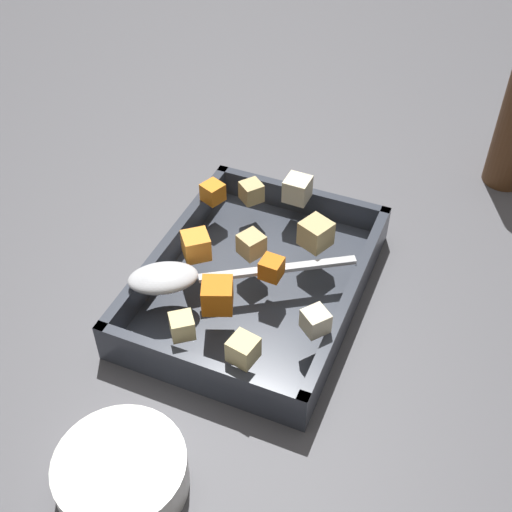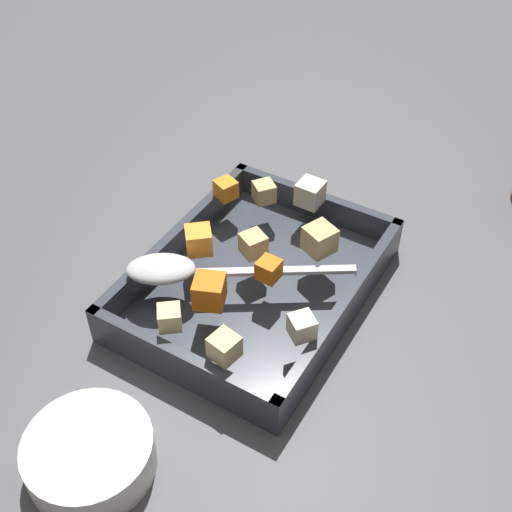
# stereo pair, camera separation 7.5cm
# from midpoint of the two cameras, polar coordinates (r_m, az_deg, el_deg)

# --- Properties ---
(ground_plane) EXTENTS (4.00, 4.00, 0.00)m
(ground_plane) POSITION_cam_midpoint_polar(r_m,az_deg,el_deg) (0.81, 2.08, -2.30)
(ground_plane) COLOR #4C4C51
(baking_dish) EXTENTS (0.31, 0.24, 0.05)m
(baking_dish) POSITION_cam_midpoint_polar(r_m,az_deg,el_deg) (0.79, 2.75, -2.56)
(baking_dish) COLOR #333842
(baking_dish) RESTS_ON ground_plane
(carrot_chunk_near_left) EXTENTS (0.04, 0.04, 0.03)m
(carrot_chunk_near_left) POSITION_cam_midpoint_polar(r_m,az_deg,el_deg) (0.77, -2.14, 1.24)
(carrot_chunk_near_left) COLOR orange
(carrot_chunk_near_left) RESTS_ON baking_dish
(carrot_chunk_corner_ne) EXTENTS (0.03, 0.03, 0.02)m
(carrot_chunk_corner_ne) POSITION_cam_midpoint_polar(r_m,az_deg,el_deg) (0.84, -0.04, 5.64)
(carrot_chunk_corner_ne) COLOR orange
(carrot_chunk_corner_ne) RESTS_ON baking_dish
(carrot_chunk_front_center) EXTENTS (0.04, 0.04, 0.03)m
(carrot_chunk_front_center) POSITION_cam_midpoint_polar(r_m,az_deg,el_deg) (0.70, -0.97, -3.18)
(carrot_chunk_front_center) COLOR orange
(carrot_chunk_front_center) RESTS_ON baking_dish
(carrot_chunk_heap_side) EXTENTS (0.02, 0.02, 0.02)m
(carrot_chunk_heap_side) POSITION_cam_midpoint_polar(r_m,az_deg,el_deg) (0.74, 4.03, -1.30)
(carrot_chunk_heap_side) COLOR orange
(carrot_chunk_heap_side) RESTS_ON baking_dish
(potato_chunk_center) EXTENTS (0.03, 0.03, 0.02)m
(potato_chunk_center) POSITION_cam_midpoint_polar(r_m,az_deg,el_deg) (0.69, -4.31, -5.44)
(potato_chunk_center) COLOR #E0CC89
(potato_chunk_center) RESTS_ON baking_dish
(potato_chunk_rim_edge) EXTENTS (0.03, 0.03, 0.02)m
(potato_chunk_rim_edge) POSITION_cam_midpoint_polar(r_m,az_deg,el_deg) (0.84, 3.27, 5.40)
(potato_chunk_rim_edge) COLOR tan
(potato_chunk_rim_edge) RESTS_ON baking_dish
(potato_chunk_corner_se) EXTENTS (0.03, 0.03, 0.03)m
(potato_chunk_corner_se) POSITION_cam_midpoint_polar(r_m,az_deg,el_deg) (0.66, 0.56, -7.98)
(potato_chunk_corner_se) COLOR #E0CC89
(potato_chunk_corner_se) RESTS_ON baking_dish
(potato_chunk_back_center) EXTENTS (0.03, 0.03, 0.02)m
(potato_chunk_back_center) POSITION_cam_midpoint_polar(r_m,az_deg,el_deg) (0.68, 7.14, -6.18)
(potato_chunk_back_center) COLOR beige
(potato_chunk_back_center) RESTS_ON baking_dish
(potato_chunk_under_handle) EXTENTS (0.04, 0.04, 0.03)m
(potato_chunk_under_handle) POSITION_cam_midpoint_polar(r_m,az_deg,el_deg) (0.77, 8.26, 1.30)
(potato_chunk_under_handle) COLOR tan
(potato_chunk_under_handle) RESTS_ON baking_dish
(potato_chunk_corner_nw) EXTENTS (0.03, 0.03, 0.03)m
(potato_chunk_corner_nw) POSITION_cam_midpoint_polar(r_m,az_deg,el_deg) (0.76, 2.63, 0.94)
(potato_chunk_corner_nw) COLOR tan
(potato_chunk_corner_nw) RESTS_ON baking_dish
(potato_chunk_heap_top) EXTENTS (0.03, 0.03, 0.03)m
(potato_chunk_heap_top) POSITION_cam_midpoint_polar(r_m,az_deg,el_deg) (0.84, 7.24, 5.26)
(potato_chunk_heap_top) COLOR beige
(potato_chunk_heap_top) RESTS_ON baking_dish
(serving_spoon) EXTENTS (0.16, 0.23, 0.02)m
(serving_spoon) POSITION_cam_midpoint_polar(r_m,az_deg,el_deg) (0.74, -4.20, -1.27)
(serving_spoon) COLOR silver
(serving_spoon) RESTS_ON baking_dish
(small_prep_bowl) EXTENTS (0.12, 0.12, 0.04)m
(small_prep_bowl) POSITION_cam_midpoint_polar(r_m,az_deg,el_deg) (0.65, -10.53, -16.67)
(small_prep_bowl) COLOR silver
(small_prep_bowl) RESTS_ON ground_plane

